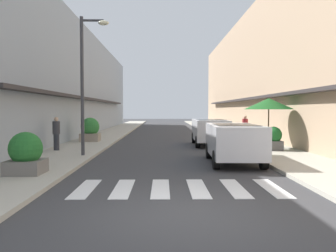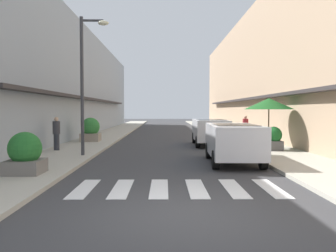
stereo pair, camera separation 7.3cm
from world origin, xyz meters
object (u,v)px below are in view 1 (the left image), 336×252
planter_midblock (273,138)px  planter_far (90,130)px  planter_corner (26,154)px  pedestrian_walking_near (245,128)px  parked_car_mid (210,129)px  cafe_umbrella (269,104)px  parked_car_near (234,139)px  street_lamp (86,72)px  pedestrian_walking_far (56,133)px

planter_midblock → planter_far: 10.69m
planter_corner → pedestrian_walking_near: size_ratio=0.80×
parked_car_mid → cafe_umbrella: (2.59, -2.34, 1.37)m
parked_car_near → planter_far: (-7.01, 8.12, -0.12)m
planter_corner → planter_midblock: 10.94m
street_lamp → planter_corner: size_ratio=4.61×
planter_far → planter_midblock: bearing=-26.9°
cafe_umbrella → pedestrian_walking_far: cafe_umbrella is taller
parked_car_mid → pedestrian_walking_far: (-7.61, -3.21, 0.01)m
street_lamp → planter_midblock: size_ratio=5.16×
planter_corner → pedestrian_walking_near: pedestrian_walking_near is taller
parked_car_mid → cafe_umbrella: size_ratio=1.63×
planter_corner → planter_far: size_ratio=0.87×
parked_car_near → pedestrian_walking_near: 8.48m
parked_car_near → pedestrian_walking_far: (-7.61, 3.41, 0.01)m
parked_car_mid → street_lamp: street_lamp is taller
street_lamp → parked_car_mid: bearing=41.0°
planter_corner → pedestrian_walking_far: (-0.93, 6.04, 0.23)m
parked_car_near → planter_corner: (-6.68, -2.62, -0.23)m
parked_car_mid → street_lamp: bearing=-139.0°
street_lamp → parked_car_near: bearing=-15.4°
street_lamp → planter_far: size_ratio=4.01×
parked_car_mid → planter_far: size_ratio=2.82×
pedestrian_walking_near → pedestrian_walking_far: 11.01m
pedestrian_walking_far → planter_far: bearing=129.9°
planter_midblock → pedestrian_walking_near: pedestrian_walking_near is taller
parked_car_near → street_lamp: street_lamp is taller
parked_car_mid → pedestrian_walking_far: pedestrian_walking_far is taller
planter_corner → pedestrian_walking_far: size_ratio=0.80×
planter_midblock → pedestrian_walking_far: size_ratio=0.71×
pedestrian_walking_far → parked_car_near: bearing=22.9°
street_lamp → cafe_umbrella: bearing=17.8°
pedestrian_walking_near → planter_far: bearing=-45.2°
street_lamp → planter_corner: 5.18m
parked_car_near → parked_car_mid: size_ratio=1.03×
planter_far → pedestrian_walking_far: 4.75m
parked_car_mid → pedestrian_walking_near: size_ratio=2.58×
planter_corner → planter_midblock: bearing=32.7°
parked_car_near → pedestrian_walking_near: pedestrian_walking_near is taller
street_lamp → planter_midblock: street_lamp is taller
planter_midblock → parked_car_mid: bearing=127.1°
parked_car_mid → planter_midblock: 4.19m
planter_midblock → planter_far: size_ratio=0.78×
planter_corner → parked_car_near: bearing=21.4°
planter_far → pedestrian_walking_near: 9.34m
parked_car_near → pedestrian_walking_far: bearing=155.8°
cafe_umbrella → planter_far: 10.44m
parked_car_near → planter_midblock: (2.52, 3.29, -0.25)m
cafe_umbrella → planter_corner: cafe_umbrella is taller
street_lamp → cafe_umbrella: (8.37, 2.69, -1.28)m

